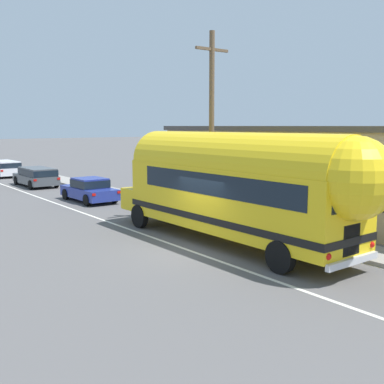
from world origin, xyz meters
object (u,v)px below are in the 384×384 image
at_px(car_lead, 90,189).
at_px(car_third, 4,167).
at_px(painted_bus, 239,184).
at_px(car_second, 37,175).
at_px(utility_pole, 212,124).

bearing_deg(car_lead, car_third, 90.59).
bearing_deg(car_third, car_lead, -89.41).
distance_m(painted_bus, car_lead, 12.88).
xyz_separation_m(car_lead, car_second, (-0.15, 8.58, 0.07)).
distance_m(car_lead, car_third, 16.89).
bearing_deg(car_second, car_lead, -88.98).
bearing_deg(car_lead, utility_pole, -75.72).
distance_m(painted_bus, car_second, 21.42).
height_order(utility_pole, car_lead, utility_pole).
relative_size(car_lead, car_third, 0.89).
bearing_deg(car_second, painted_bus, -89.84).
height_order(utility_pole, car_second, utility_pole).
xyz_separation_m(utility_pole, painted_bus, (-2.25, -4.32, -2.12)).
distance_m(utility_pole, painted_bus, 5.31).
height_order(car_second, car_third, same).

